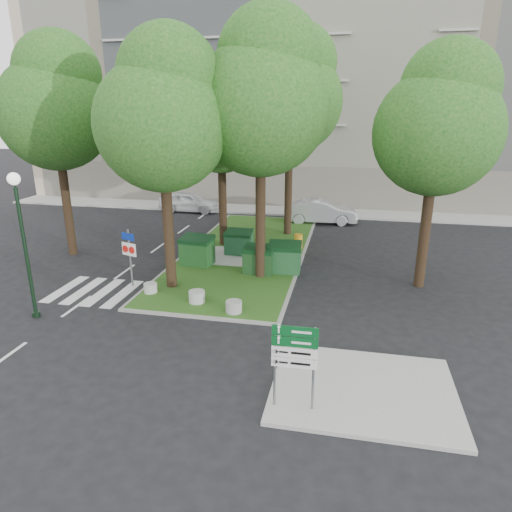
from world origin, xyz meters
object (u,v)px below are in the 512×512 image
(dumpster_c, at_px, (259,260))
(bollard_right, at_px, (234,307))
(dumpster_b, at_px, (239,242))
(litter_bin, at_px, (298,241))
(tree_median_far, at_px, (292,91))
(bollard_mid, at_px, (197,297))
(tree_median_near_right, at_px, (263,94))
(car_white, at_px, (190,202))
(traffic_sign_pole, at_px, (130,250))
(directional_sign, at_px, (295,354))
(street_lamp, at_px, (22,229))
(tree_street_right, at_px, (440,120))
(dumpster_d, at_px, (285,258))
(car_silver, at_px, (321,211))
(bollard_left, at_px, (151,288))
(dumpster_a, at_px, (197,251))
(tree_median_mid, at_px, (223,117))
(tree_street_left, at_px, (56,103))
(tree_median_near_left, at_px, (164,112))

(dumpster_c, distance_m, bollard_right, 4.44)
(dumpster_b, bearing_deg, litter_bin, 30.75)
(tree_median_far, distance_m, bollard_mid, 13.72)
(tree_median_near_right, bearing_deg, car_white, 122.55)
(traffic_sign_pole, height_order, car_white, traffic_sign_pole)
(directional_sign, bearing_deg, street_lamp, 159.82)
(tree_street_right, distance_m, directional_sign, 11.96)
(tree_median_far, relative_size, dumpster_d, 7.55)
(car_silver, bearing_deg, dumpster_c, 163.57)
(bollard_mid, relative_size, litter_bin, 0.82)
(tree_median_near_right, bearing_deg, bollard_left, -145.23)
(tree_median_near_right, relative_size, tree_street_right, 1.14)
(tree_median_far, xyz_separation_m, litter_bin, (0.91, -2.94, -7.81))
(street_lamp, bearing_deg, tree_median_near_right, 37.25)
(dumpster_b, height_order, litter_bin, dumpster_b)
(tree_street_right, bearing_deg, litter_bin, 145.43)
(bollard_left, bearing_deg, tree_median_far, 67.14)
(bollard_left, bearing_deg, car_white, 103.73)
(dumpster_b, bearing_deg, dumpster_a, -126.60)
(tree_median_mid, relative_size, bollard_right, 16.34)
(tree_median_mid, height_order, tree_street_left, tree_street_left)
(dumpster_b, bearing_deg, tree_median_near_right, -56.08)
(dumpster_b, distance_m, litter_bin, 3.37)
(tree_median_mid, height_order, dumpster_a, tree_median_mid)
(car_white, relative_size, car_silver, 0.93)
(tree_median_near_right, distance_m, traffic_sign_pole, 8.59)
(dumpster_a, bearing_deg, tree_median_near_left, -84.32)
(litter_bin, xyz_separation_m, street_lamp, (-8.64, -10.28, 2.87))
(tree_median_far, distance_m, directional_sign, 18.21)
(traffic_sign_pole, bearing_deg, car_white, 118.36)
(tree_median_mid, xyz_separation_m, directional_sign, (5.61, -13.77, -5.33))
(tree_street_right, distance_m, street_lamp, 16.21)
(bollard_left, bearing_deg, dumpster_b, 68.05)
(tree_median_far, bearing_deg, litter_bin, -72.79)
(dumpster_b, height_order, street_lamp, street_lamp)
(traffic_sign_pole, bearing_deg, directional_sign, -23.24)
(tree_median_near_right, xyz_separation_m, bollard_right, (-0.31, -4.06, -7.65))
(litter_bin, distance_m, car_silver, 6.43)
(tree_median_far, height_order, dumpster_a, tree_median_far)
(bollard_mid, bearing_deg, tree_median_far, 78.78)
(tree_median_near_left, relative_size, bollard_left, 19.20)
(dumpster_d, height_order, street_lamp, street_lamp)
(tree_median_near_left, height_order, tree_street_right, tree_median_near_left)
(tree_median_far, distance_m, tree_street_left, 12.29)
(litter_bin, bearing_deg, traffic_sign_pole, -134.10)
(dumpster_d, bearing_deg, tree_street_left, 173.22)
(tree_median_far, height_order, directional_sign, tree_median_far)
(dumpster_c, distance_m, litter_bin, 4.41)
(tree_median_near_right, relative_size, litter_bin, 14.67)
(dumpster_d, relative_size, bollard_left, 2.88)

